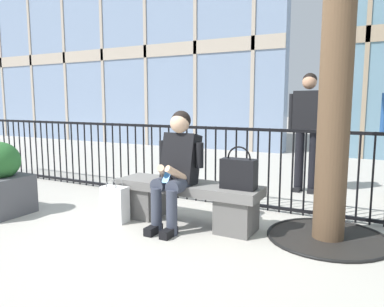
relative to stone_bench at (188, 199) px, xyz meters
The scene contains 9 objects.
ground_plane 0.27m from the stone_bench, ahead, with size 60.00×60.00×0.00m, color #B2ADA3.
stone_bench is the anchor object (origin of this frame).
seated_person_with_phone 0.40m from the stone_bench, 114.64° to the right, with size 0.52×0.66×1.21m.
handbag_on_bench 0.67m from the stone_bench, ahead, with size 0.35×0.16×0.42m.
shopping_bag 0.80m from the stone_bench, 156.37° to the right, with size 0.29×0.15×0.48m.
bystander_at_railing 2.36m from the stone_bench, 68.36° to the left, with size 0.55×0.30×1.71m.
plaza_railing 0.90m from the stone_bench, 90.00° to the left, with size 9.35×0.04×1.00m.
planter 2.21m from the stone_bench, 160.73° to the right, with size 0.57×0.57×0.85m.
building_facade_left 9.78m from the stone_bench, 135.99° to the left, with size 11.69×0.43×9.00m.
Camera 1 is at (1.85, -3.37, 1.30)m, focal length 34.51 mm.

